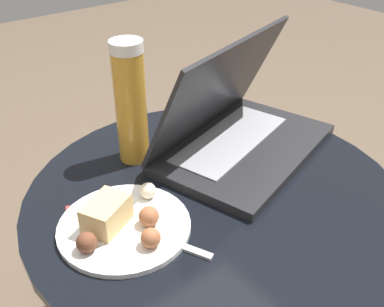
# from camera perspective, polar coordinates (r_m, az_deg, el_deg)

# --- Properties ---
(table) EXTENTS (0.67, 0.67, 0.49)m
(table) POSITION_cam_1_polar(r_m,az_deg,el_deg) (0.88, 2.69, -10.72)
(table) COLOR #515156
(table) RESTS_ON ground_plane
(napkin) EXTENTS (0.20, 0.17, 0.00)m
(napkin) POSITION_cam_1_polar(r_m,az_deg,el_deg) (0.75, -9.51, -8.55)
(napkin) COLOR #B7332D
(napkin) RESTS_ON table
(laptop) EXTENTS (0.42, 0.33, 0.23)m
(laptop) POSITION_cam_1_polar(r_m,az_deg,el_deg) (0.90, 5.63, 3.21)
(laptop) COLOR #232326
(laptop) RESTS_ON table
(beer_glass) EXTENTS (0.06, 0.06, 0.24)m
(beer_glass) POSITION_cam_1_polar(r_m,az_deg,el_deg) (0.85, -7.79, 6.37)
(beer_glass) COLOR gold
(beer_glass) RESTS_ON table
(snack_plate) EXTENTS (0.21, 0.21, 0.05)m
(snack_plate) POSITION_cam_1_polar(r_m,az_deg,el_deg) (0.73, -8.94, -8.68)
(snack_plate) COLOR white
(snack_plate) RESTS_ON table
(fork) EXTENTS (0.09, 0.16, 0.01)m
(fork) POSITION_cam_1_polar(r_m,az_deg,el_deg) (0.72, -4.81, -10.40)
(fork) COLOR #B2B2B7
(fork) RESTS_ON table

